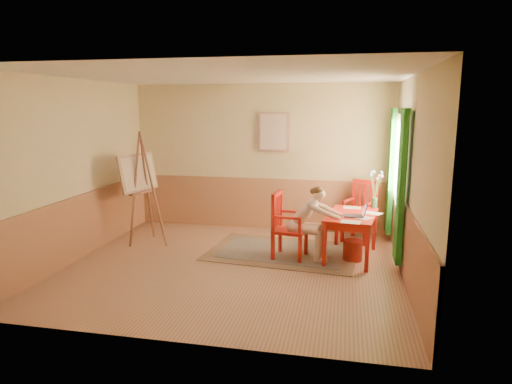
% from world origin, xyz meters
% --- Properties ---
extents(room, '(5.04, 4.54, 2.84)m').
position_xyz_m(room, '(0.00, 0.00, 1.40)').
color(room, tan).
rests_on(room, ground).
extents(wainscot, '(5.00, 4.50, 1.00)m').
position_xyz_m(wainscot, '(0.00, 0.80, 0.50)').
color(wainscot, '#B67650').
rests_on(wainscot, room).
extents(window, '(0.12, 2.01, 2.20)m').
position_xyz_m(window, '(2.42, 1.10, 1.35)').
color(window, white).
rests_on(window, room).
extents(wall_portrait, '(0.60, 0.05, 0.76)m').
position_xyz_m(wall_portrait, '(0.25, 2.20, 1.90)').
color(wall_portrait, tan).
rests_on(wall_portrait, room).
extents(rug, '(2.54, 1.82, 0.02)m').
position_xyz_m(rug, '(0.65, 0.82, 0.01)').
color(rug, '#8C7251').
rests_on(rug, room).
extents(table, '(0.89, 1.29, 0.72)m').
position_xyz_m(table, '(1.74, 0.75, 0.63)').
color(table, red).
rests_on(table, room).
extents(chair_left, '(0.55, 0.53, 1.06)m').
position_xyz_m(chair_left, '(0.74, 0.56, 0.53)').
color(chair_left, red).
rests_on(chair_left, room).
extents(chair_back, '(0.64, 0.65, 1.08)m').
position_xyz_m(chair_back, '(1.91, 1.76, 0.54)').
color(chair_back, red).
rests_on(chair_back, room).
extents(figure, '(0.90, 0.44, 1.18)m').
position_xyz_m(figure, '(1.08, 0.53, 0.65)').
color(figure, beige).
rests_on(figure, room).
extents(laptop, '(0.35, 0.22, 0.21)m').
position_xyz_m(laptop, '(1.82, 0.60, 0.76)').
color(laptop, '#1E2338').
rests_on(laptop, table).
extents(papers, '(0.66, 1.18, 0.00)m').
position_xyz_m(papers, '(1.85, 0.70, 0.72)').
color(papers, white).
rests_on(papers, table).
extents(vase, '(0.26, 0.32, 0.63)m').
position_xyz_m(vase, '(2.11, 1.27, 1.01)').
color(vase, '#3F724C').
rests_on(vase, table).
extents(wastebasket, '(0.39, 0.39, 0.32)m').
position_xyz_m(wastebasket, '(1.78, 0.65, 0.16)').
color(wastebasket, red).
rests_on(wastebasket, room).
extents(easel, '(0.74, 0.88, 1.97)m').
position_xyz_m(easel, '(-1.88, 0.90, 1.16)').
color(easel, brown).
rests_on(easel, room).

